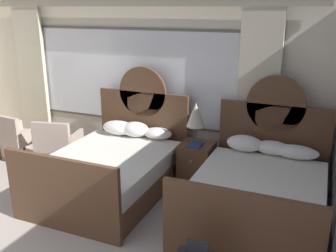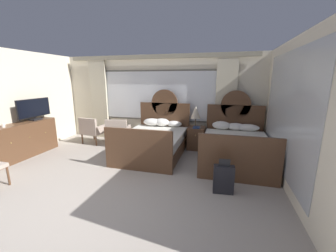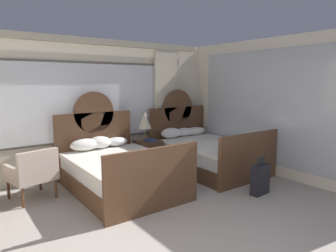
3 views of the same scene
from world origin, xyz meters
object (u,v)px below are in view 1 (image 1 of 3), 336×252
table_lamp_on_nightstand (196,115)px  armchair_by_window_left (57,141)px  bed_near_mirror (258,195)px  armchair_by_window_centre (16,134)px  book_on_nightstand (195,145)px  nightstand_between_beds (196,164)px  bed_near_window (113,168)px

table_lamp_on_nightstand → armchair_by_window_left: table_lamp_on_nightstand is taller
bed_near_mirror → armchair_by_window_centre: bearing=174.8°
bed_near_mirror → book_on_nightstand: (-1.02, 0.58, 0.30)m
bed_near_mirror → armchair_by_window_left: bearing=173.4°
bed_near_mirror → armchair_by_window_left: 3.36m
armchair_by_window_centre → bed_near_mirror: bearing=-5.2°
nightstand_between_beds → book_on_nightstand: size_ratio=2.46×
bed_near_mirror → table_lamp_on_nightstand: (-1.07, 0.71, 0.71)m
bed_near_window → bed_near_mirror: 2.06m
nightstand_between_beds → table_lamp_on_nightstand: 0.74m
nightstand_between_beds → armchair_by_window_centre: (-3.19, -0.30, 0.13)m
bed_near_mirror → nightstand_between_beds: 1.23m
bed_near_mirror → armchair_by_window_centre: (-4.22, 0.38, 0.09)m
bed_near_mirror → book_on_nightstand: 1.22m
bed_near_window → bed_near_mirror: size_ratio=1.00×
armchair_by_window_centre → table_lamp_on_nightstand: bearing=6.0°
book_on_nightstand → nightstand_between_beds: bearing=94.3°
bed_near_window → table_lamp_on_nightstand: bearing=35.6°
book_on_nightstand → armchair_by_window_left: armchair_by_window_left is taller
nightstand_between_beds → armchair_by_window_centre: size_ratio=0.78×
bed_near_window → nightstand_between_beds: bearing=33.3°
table_lamp_on_nightstand → armchair_by_window_centre: size_ratio=0.73×
book_on_nightstand → bed_near_window: bearing=-150.7°
bed_near_window → armchair_by_window_centre: size_ratio=2.63×
table_lamp_on_nightstand → book_on_nightstand: table_lamp_on_nightstand is taller
bed_near_window → nightstand_between_beds: bed_near_window is taller
nightstand_between_beds → table_lamp_on_nightstand: bearing=140.7°
bed_near_window → book_on_nightstand: bed_near_window is taller
bed_near_window → book_on_nightstand: size_ratio=8.37×
table_lamp_on_nightstand → armchair_by_window_left: bearing=-171.8°
table_lamp_on_nightstand → book_on_nightstand: bearing=-69.4°
bed_near_window → armchair_by_window_centre: bearing=170.0°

